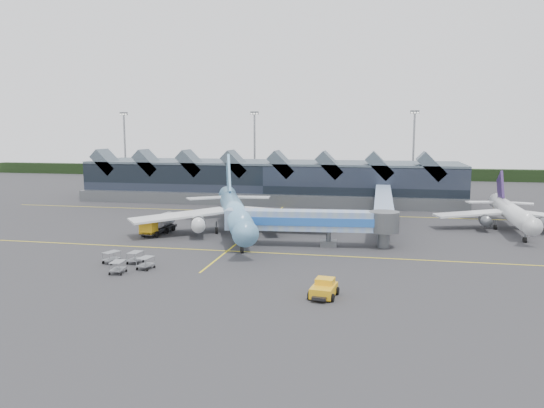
% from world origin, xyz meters
% --- Properties ---
extents(ground, '(260.00, 260.00, 0.00)m').
position_xyz_m(ground, '(0.00, 0.00, 0.00)').
color(ground, '#28282A').
rests_on(ground, ground).
extents(taxi_stripes, '(120.00, 60.00, 0.01)m').
position_xyz_m(taxi_stripes, '(0.00, 10.00, 0.01)').
color(taxi_stripes, yellow).
rests_on(taxi_stripes, ground).
extents(tree_line_far, '(260.00, 4.00, 4.00)m').
position_xyz_m(tree_line_far, '(0.00, 110.00, 2.00)').
color(tree_line_far, black).
rests_on(tree_line_far, ground).
extents(terminal, '(90.00, 22.25, 12.52)m').
position_xyz_m(terminal, '(-5.07, 47.35, 4.88)').
color(terminal, black).
rests_on(terminal, ground).
extents(light_masts, '(132.40, 42.56, 22.45)m').
position_xyz_m(light_masts, '(21.00, 62.80, 12.49)').
color(light_masts, gray).
rests_on(light_masts, ground).
extents(main_airliner, '(33.07, 38.90, 12.90)m').
position_xyz_m(main_airliner, '(-2.66, 5.29, 3.79)').
color(main_airliner, '#5FA0C1').
rests_on(main_airliner, ground).
extents(regional_jet, '(26.20, 28.47, 9.80)m').
position_xyz_m(regional_jet, '(43.50, 17.33, 3.11)').
color(regional_jet, silver).
rests_on(regional_jet, ground).
extents(jet_bridge, '(25.65, 5.87, 5.47)m').
position_xyz_m(jet_bridge, '(12.74, -2.10, 3.70)').
color(jet_bridge, '#7B98CD').
rests_on(jet_bridge, ground).
extents(fuel_truck, '(3.35, 9.47, 3.15)m').
position_xyz_m(fuel_truck, '(-14.81, 2.28, 1.76)').
color(fuel_truck, black).
rests_on(fuel_truck, ground).
extents(pushback_tug, '(3.06, 4.41, 1.85)m').
position_xyz_m(pushback_tug, '(15.72, -26.20, 0.83)').
color(pushback_tug, gold).
rests_on(pushback_tug, ground).
extents(baggage_carts, '(7.55, 7.23, 1.51)m').
position_xyz_m(baggage_carts, '(-9.79, -19.18, 0.85)').
color(baggage_carts, gray).
rests_on(baggage_carts, ground).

